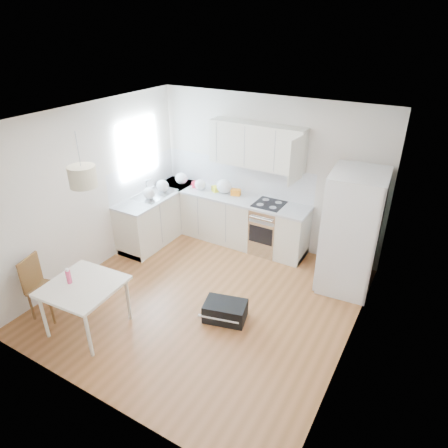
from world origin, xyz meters
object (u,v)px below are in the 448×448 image
at_px(refrigerator, 353,232).
at_px(gym_bag, 225,311).
at_px(dining_chair, 46,288).
at_px(dining_table, 83,290).

relative_size(refrigerator, gym_bag, 3.24).
height_order(refrigerator, dining_chair, refrigerator).
relative_size(refrigerator, dining_chair, 2.05).
bearing_deg(dining_table, gym_bag, 31.87).
distance_m(dining_table, dining_chair, 0.72).
bearing_deg(gym_bag, dining_table, -158.91).
xyz_separation_m(refrigerator, dining_table, (-2.75, -2.79, -0.30)).
xyz_separation_m(dining_chair, gym_bag, (2.21, 1.17, -0.33)).
height_order(dining_table, dining_chair, dining_chair).
height_order(refrigerator, dining_table, refrigerator).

